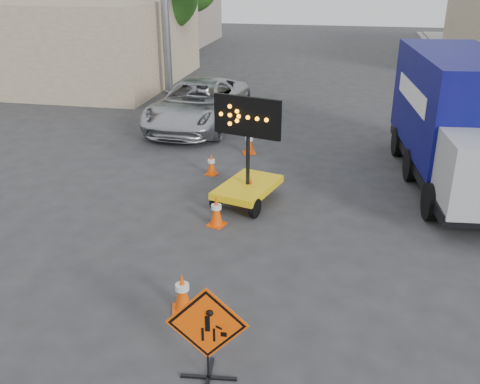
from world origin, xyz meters
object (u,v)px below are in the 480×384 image
(construction_sign, at_px, (207,332))
(arrow_board, at_px, (248,180))
(box_truck, at_px, (456,128))
(pickup_truck, at_px, (198,104))

(construction_sign, distance_m, arrow_board, 6.22)
(construction_sign, distance_m, box_truck, 9.81)
(construction_sign, xyz_separation_m, pickup_truck, (-3.70, 12.70, 0.00))
(box_truck, bearing_deg, construction_sign, -123.10)
(arrow_board, xyz_separation_m, pickup_truck, (-3.09, 6.51, 0.21))
(construction_sign, height_order, box_truck, box_truck)
(arrow_board, distance_m, pickup_truck, 7.21)
(construction_sign, xyz_separation_m, arrow_board, (-0.61, 6.19, -0.21))
(pickup_truck, height_order, box_truck, box_truck)
(pickup_truck, bearing_deg, construction_sign, -70.70)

